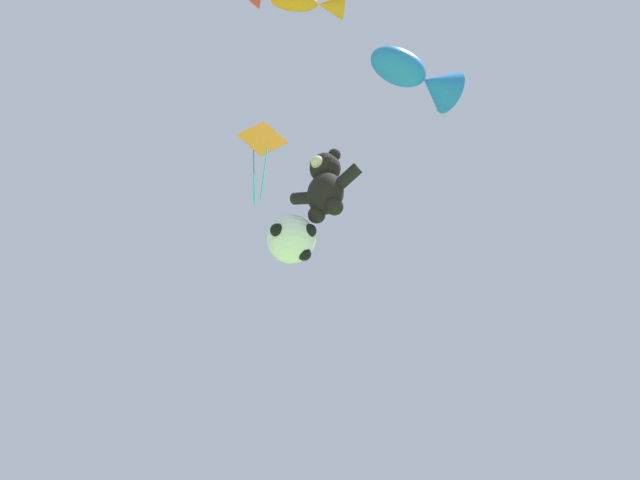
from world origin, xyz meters
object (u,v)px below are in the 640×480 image
at_px(soccer_ball_kite, 292,239).
at_px(fish_kite_tangerine, 313,4).
at_px(fish_kite_cobalt, 418,77).
at_px(diamond_kite, 262,143).
at_px(teddy_bear_kite, 325,185).

xyz_separation_m(soccer_ball_kite, fish_kite_tangerine, (2.17, -2.28, 4.12)).
bearing_deg(fish_kite_cobalt, fish_kite_tangerine, -116.09).
relative_size(fish_kite_cobalt, fish_kite_tangerine, 1.55).
distance_m(soccer_ball_kite, fish_kite_tangerine, 5.18).
distance_m(soccer_ball_kite, diamond_kite, 3.96).
distance_m(soccer_ball_kite, fish_kite_cobalt, 4.71).
xyz_separation_m(fish_kite_cobalt, diamond_kite, (-4.54, -0.11, 0.51)).
xyz_separation_m(teddy_bear_kite, fish_kite_cobalt, (2.55, 0.06, 2.04)).
bearing_deg(fish_kite_cobalt, soccer_ball_kite, -177.00).
bearing_deg(teddy_bear_kite, fish_kite_tangerine, -60.48).
bearing_deg(teddy_bear_kite, diamond_kite, -178.46).
bearing_deg(diamond_kite, fish_kite_cobalt, 1.45).
relative_size(teddy_bear_kite, fish_kite_cobalt, 0.81).
xyz_separation_m(teddy_bear_kite, diamond_kite, (-1.98, -0.05, 2.55)).
bearing_deg(teddy_bear_kite, fish_kite_cobalt, 1.38).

